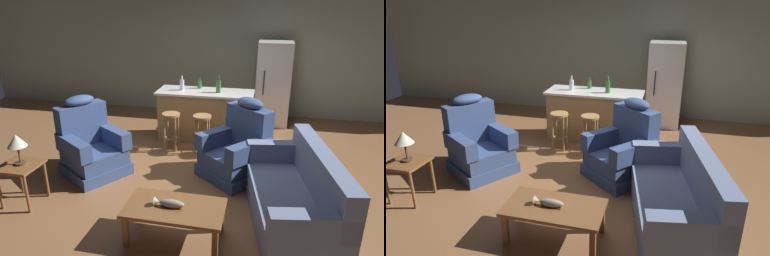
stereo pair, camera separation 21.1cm
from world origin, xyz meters
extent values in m
plane|color=brown|center=(0.00, 0.00, 0.00)|extent=(12.00, 12.00, 0.00)
cube|color=#9EA88E|center=(0.00, 3.12, 1.30)|extent=(12.00, 0.05, 2.60)
cube|color=brown|center=(0.22, -1.69, 0.40)|extent=(1.10, 0.60, 0.04)
cube|color=brown|center=(-0.27, -1.93, 0.19)|extent=(0.06, 0.06, 0.38)
cube|color=brown|center=(0.71, -1.93, 0.19)|extent=(0.06, 0.06, 0.38)
cube|color=brown|center=(-0.27, -1.45, 0.19)|extent=(0.06, 0.06, 0.38)
cube|color=brown|center=(0.71, -1.45, 0.19)|extent=(0.06, 0.06, 0.38)
cube|color=#4C3823|center=(0.20, -1.70, 0.43)|extent=(0.22, 0.07, 0.01)
ellipsoid|color=#9E937F|center=(0.20, -1.70, 0.46)|extent=(0.28, 0.09, 0.09)
cone|color=#9E937F|center=(0.03, -1.70, 0.46)|extent=(0.06, 0.10, 0.10)
cube|color=#707FA3|center=(1.48, -1.09, 0.10)|extent=(1.17, 2.02, 0.20)
cube|color=#707FA3|center=(1.48, -1.09, 0.31)|extent=(1.17, 2.02, 0.22)
cube|color=#707FA3|center=(1.80, -1.04, 0.68)|extent=(0.54, 1.90, 0.52)
cube|color=#707FA3|center=(1.63, -1.93, 0.56)|extent=(0.86, 0.35, 0.28)
cube|color=#707FA3|center=(1.33, -0.26, 0.56)|extent=(0.86, 0.35, 0.28)
cube|color=#384C7A|center=(-1.39, -0.45, 0.09)|extent=(1.16, 1.16, 0.18)
cube|color=#384C7A|center=(-1.39, -0.45, 0.30)|extent=(1.08, 1.07, 0.24)
cube|color=#384C7A|center=(-1.64, -0.28, 0.74)|extent=(0.62, 0.76, 0.64)
ellipsoid|color=#384C7A|center=(-1.64, -0.28, 1.12)|extent=(0.47, 0.53, 0.16)
cube|color=#384C7A|center=(-1.19, -0.18, 0.55)|extent=(0.77, 0.59, 0.26)
cube|color=#384C7A|center=(-1.56, -0.73, 0.55)|extent=(0.77, 0.59, 0.26)
cube|color=#384C7A|center=(0.70, -0.08, 0.09)|extent=(1.18, 1.18, 0.18)
cube|color=#384C7A|center=(0.70, -0.08, 0.30)|extent=(1.09, 1.10, 0.24)
cube|color=#384C7A|center=(0.89, 0.15, 0.74)|extent=(0.73, 0.67, 0.64)
ellipsoid|color=#384C7A|center=(0.89, 0.15, 1.12)|extent=(0.52, 0.50, 0.16)
cube|color=#384C7A|center=(0.94, -0.31, 0.55)|extent=(0.65, 0.73, 0.26)
cube|color=#384C7A|center=(0.44, 0.11, 0.55)|extent=(0.65, 0.73, 0.26)
cube|color=brown|center=(-1.92, -1.40, 0.54)|extent=(0.48, 0.48, 0.04)
cylinder|color=brown|center=(-2.12, -1.60, 0.26)|extent=(0.04, 0.04, 0.52)
cylinder|color=brown|center=(-1.72, -1.60, 0.26)|extent=(0.04, 0.04, 0.52)
cylinder|color=brown|center=(-2.12, -1.20, 0.26)|extent=(0.04, 0.04, 0.52)
cylinder|color=brown|center=(-1.72, -1.20, 0.26)|extent=(0.04, 0.04, 0.52)
cylinder|color=#4C3823|center=(-1.91, -1.39, 0.58)|extent=(0.14, 0.14, 0.03)
cylinder|color=#4C3823|center=(-1.91, -1.39, 0.70)|extent=(0.02, 0.02, 0.22)
cone|color=beige|center=(-1.91, -1.39, 0.89)|extent=(0.24, 0.24, 0.16)
cube|color=#AD7F4C|center=(0.00, 1.35, 0.45)|extent=(1.71, 0.63, 0.91)
cube|color=silver|center=(0.00, 1.35, 0.93)|extent=(1.80, 0.70, 0.04)
cylinder|color=#A87A47|center=(-0.49, 0.72, 0.66)|extent=(0.32, 0.32, 0.04)
torus|color=#A87A47|center=(-0.49, 0.72, 0.22)|extent=(0.23, 0.23, 0.02)
cylinder|color=#A87A47|center=(-0.59, 0.62, 0.32)|extent=(0.04, 0.04, 0.64)
cylinder|color=#A87A47|center=(-0.39, 0.62, 0.32)|extent=(0.04, 0.04, 0.64)
cylinder|color=#A87A47|center=(-0.59, 0.82, 0.32)|extent=(0.04, 0.04, 0.64)
cylinder|color=#A87A47|center=(-0.39, 0.82, 0.32)|extent=(0.04, 0.04, 0.64)
cylinder|color=#A87A47|center=(0.06, 0.72, 0.66)|extent=(0.32, 0.32, 0.04)
torus|color=#A87A47|center=(0.06, 0.72, 0.22)|extent=(0.23, 0.23, 0.02)
cylinder|color=#A87A47|center=(-0.04, 0.62, 0.32)|extent=(0.04, 0.04, 0.64)
cylinder|color=#A87A47|center=(0.16, 0.62, 0.32)|extent=(0.04, 0.04, 0.64)
cylinder|color=#A87A47|center=(-0.04, 0.82, 0.32)|extent=(0.04, 0.04, 0.64)
cylinder|color=#A87A47|center=(0.16, 0.82, 0.32)|extent=(0.04, 0.04, 0.64)
cylinder|color=black|center=(0.62, 0.72, 0.66)|extent=(0.32, 0.32, 0.04)
torus|color=black|center=(0.62, 0.72, 0.22)|extent=(0.23, 0.23, 0.02)
cylinder|color=black|center=(0.52, 0.62, 0.32)|extent=(0.04, 0.04, 0.64)
cylinder|color=black|center=(0.72, 0.62, 0.32)|extent=(0.04, 0.04, 0.64)
cylinder|color=black|center=(0.52, 0.82, 0.32)|extent=(0.04, 0.04, 0.64)
cylinder|color=black|center=(0.72, 0.82, 0.32)|extent=(0.04, 0.04, 0.64)
cube|color=white|center=(1.24, 2.55, 0.88)|extent=(0.70, 0.66, 1.76)
cylinder|color=#333338|center=(1.05, 2.20, 0.97)|extent=(0.02, 0.02, 0.50)
cylinder|color=#2D6B38|center=(-0.15, 1.56, 1.02)|extent=(0.08, 0.08, 0.15)
cylinder|color=#2D6B38|center=(-0.15, 1.56, 1.13)|extent=(0.03, 0.03, 0.06)
cylinder|color=silver|center=(-0.45, 1.35, 1.05)|extent=(0.09, 0.09, 0.19)
cylinder|color=silver|center=(-0.45, 1.35, 1.18)|extent=(0.03, 0.03, 0.08)
cylinder|color=#2D6B38|center=(0.25, 1.31, 1.06)|extent=(0.09, 0.09, 0.22)
cylinder|color=#2D6B38|center=(0.25, 1.31, 1.22)|extent=(0.03, 0.03, 0.10)
camera|label=1|loc=(1.11, -4.78, 2.54)|focal=32.00mm
camera|label=2|loc=(1.31, -4.73, 2.54)|focal=32.00mm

